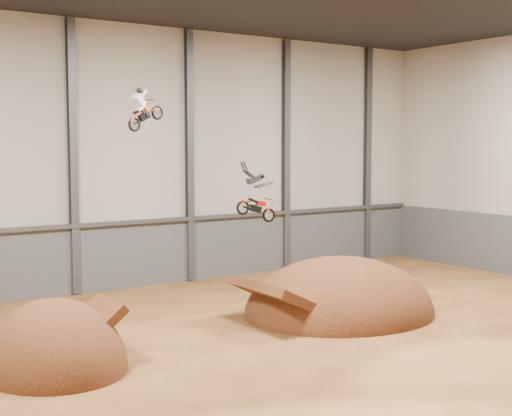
{
  "coord_description": "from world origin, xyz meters",
  "views": [
    {
      "loc": [
        -15.77,
        -20.14,
        7.63
      ],
      "look_at": [
        0.51,
        4.0,
        5.06
      ],
      "focal_mm": 50.0,
      "sensor_mm": 36.0,
      "label": 1
    }
  ],
  "objects_px": {
    "takeoff_ramp": "(55,369)",
    "landing_ramp": "(340,314)",
    "fmx_rider_a": "(148,104)",
    "fmx_rider_b": "(254,193)"
  },
  "relations": [
    {
      "from": "takeoff_ramp",
      "to": "landing_ramp",
      "type": "height_order",
      "value": "landing_ramp"
    },
    {
      "from": "fmx_rider_a",
      "to": "fmx_rider_b",
      "type": "distance_m",
      "value": 5.43
    },
    {
      "from": "landing_ramp",
      "to": "fmx_rider_a",
      "type": "height_order",
      "value": "fmx_rider_a"
    },
    {
      "from": "takeoff_ramp",
      "to": "fmx_rider_b",
      "type": "relative_size",
      "value": 2.32
    },
    {
      "from": "fmx_rider_b",
      "to": "landing_ramp",
      "type": "bearing_deg",
      "value": 11.49
    },
    {
      "from": "takeoff_ramp",
      "to": "fmx_rider_b",
      "type": "xyz_separation_m",
      "value": [
        8.26,
        0.08,
        5.73
      ]
    },
    {
      "from": "landing_ramp",
      "to": "fmx_rider_a",
      "type": "distance_m",
      "value": 12.78
    },
    {
      "from": "fmx_rider_b",
      "to": "takeoff_ramp",
      "type": "bearing_deg",
      "value": -174.9
    },
    {
      "from": "landing_ramp",
      "to": "takeoff_ramp",
      "type": "bearing_deg",
      "value": -177.03
    },
    {
      "from": "takeoff_ramp",
      "to": "fmx_rider_a",
      "type": "xyz_separation_m",
      "value": [
        4.61,
        2.09,
        9.22
      ]
    }
  ]
}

